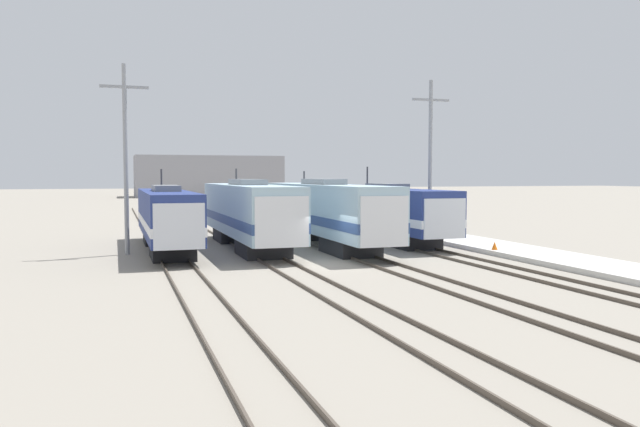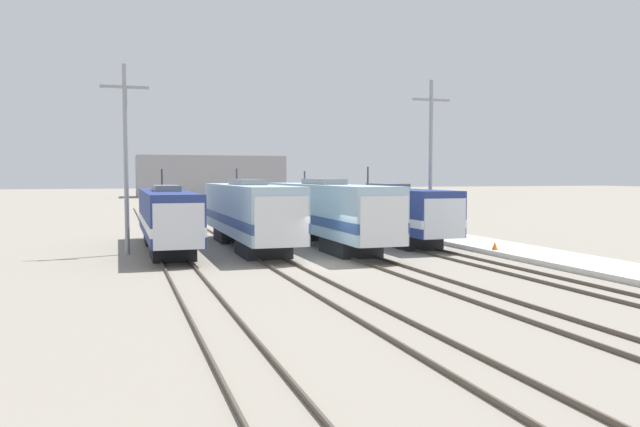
# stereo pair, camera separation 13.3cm
# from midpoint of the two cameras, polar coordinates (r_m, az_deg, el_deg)

# --- Properties ---
(ground_plane) EXTENTS (400.00, 400.00, 0.00)m
(ground_plane) POSITION_cam_midpoint_polar(r_m,az_deg,el_deg) (32.25, 0.95, -4.68)
(ground_plane) COLOR gray
(rail_pair_far_left) EXTENTS (1.50, 120.00, 0.15)m
(rail_pair_far_left) POSITION_cam_midpoint_polar(r_m,az_deg,el_deg) (30.66, -12.47, -5.05)
(rail_pair_far_left) COLOR #4C4238
(rail_pair_far_left) RESTS_ON ground_plane
(rail_pair_center_left) EXTENTS (1.51, 120.00, 0.15)m
(rail_pair_center_left) POSITION_cam_midpoint_polar(r_m,az_deg,el_deg) (31.52, -3.37, -4.74)
(rail_pair_center_left) COLOR #4C4238
(rail_pair_center_left) RESTS_ON ground_plane
(rail_pair_center_right) EXTENTS (1.51, 120.00, 0.15)m
(rail_pair_center_right) POSITION_cam_midpoint_polar(r_m,az_deg,el_deg) (33.13, 5.05, -4.34)
(rail_pair_center_right) COLOR #4C4238
(rail_pair_center_right) RESTS_ON ground_plane
(rail_pair_far_right) EXTENTS (1.50, 120.00, 0.15)m
(rail_pair_far_right) POSITION_cam_midpoint_polar(r_m,az_deg,el_deg) (35.37, 12.53, -3.92)
(rail_pair_far_right) COLOR #4C4238
(rail_pair_far_right) RESTS_ON ground_plane
(locomotive_far_left) EXTENTS (2.74, 16.36, 5.02)m
(locomotive_far_left) POSITION_cam_midpoint_polar(r_m,az_deg,el_deg) (38.73, -13.71, -0.34)
(locomotive_far_left) COLOR black
(locomotive_far_left) RESTS_ON ground_plane
(locomotive_center_left) EXTENTS (3.08, 17.16, 5.06)m
(locomotive_center_left) POSITION_cam_midpoint_polar(r_m,az_deg,el_deg) (39.11, -6.36, 0.03)
(locomotive_center_left) COLOR #232326
(locomotive_center_left) RESTS_ON ground_plane
(locomotive_center_right) EXTENTS (2.90, 19.64, 4.90)m
(locomotive_center_right) POSITION_cam_midpoint_polar(r_m,az_deg,el_deg) (40.38, 0.61, 0.16)
(locomotive_center_right) COLOR #232326
(locomotive_center_right) RESTS_ON ground_plane
(locomotive_far_right) EXTENTS (2.93, 16.13, 5.24)m
(locomotive_far_right) POSITION_cam_midpoint_polar(r_m,az_deg,el_deg) (43.15, 6.48, 0.15)
(locomotive_far_right) COLOR black
(locomotive_far_right) RESTS_ON ground_plane
(catenary_tower_left) EXTENTS (2.71, 0.26, 10.96)m
(catenary_tower_left) POSITION_cam_midpoint_polar(r_m,az_deg,el_deg) (37.73, -17.24, 5.25)
(catenary_tower_left) COLOR gray
(catenary_tower_left) RESTS_ON ground_plane
(catenary_tower_right) EXTENTS (2.71, 0.26, 10.96)m
(catenary_tower_right) POSITION_cam_midpoint_polar(r_m,az_deg,el_deg) (42.78, 10.17, 5.12)
(catenary_tower_right) COLOR gray
(catenary_tower_right) RESTS_ON ground_plane
(platform) EXTENTS (4.00, 120.00, 0.28)m
(platform) POSITION_cam_midpoint_polar(r_m,az_deg,el_deg) (37.84, 18.43, -3.43)
(platform) COLOR beige
(platform) RESTS_ON ground_plane
(traffic_cone) EXTENTS (0.36, 0.36, 0.48)m
(traffic_cone) POSITION_cam_midpoint_polar(r_m,az_deg,el_deg) (37.52, 15.79, -2.85)
(traffic_cone) COLOR orange
(traffic_cone) RESTS_ON platform
(depot_building) EXTENTS (31.30, 13.59, 8.85)m
(depot_building) POSITION_cam_midpoint_polar(r_m,az_deg,el_deg) (140.05, -9.99, 3.37)
(depot_building) COLOR gray
(depot_building) RESTS_ON ground_plane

